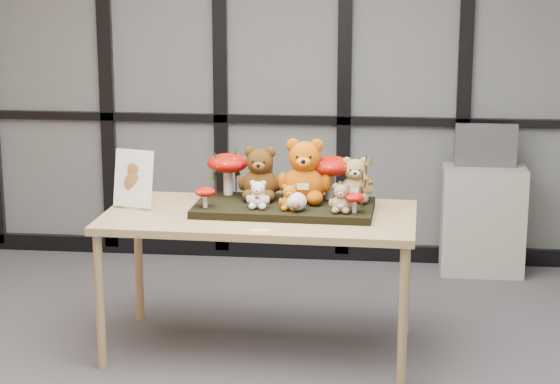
# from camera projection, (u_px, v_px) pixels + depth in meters

# --- Properties ---
(room_shell) EXTENTS (5.00, 5.00, 5.00)m
(room_shell) POSITION_uv_depth(u_px,v_px,m) (228.00, 72.00, 4.83)
(room_shell) COLOR beige
(room_shell) RESTS_ON floor
(glass_partition) EXTENTS (4.90, 0.06, 2.78)m
(glass_partition) POSITION_uv_depth(u_px,v_px,m) (282.00, 69.00, 7.28)
(glass_partition) COLOR #2D383F
(glass_partition) RESTS_ON floor
(display_table) EXTENTS (1.77, 0.93, 0.81)m
(display_table) POSITION_uv_depth(u_px,v_px,m) (260.00, 225.00, 5.67)
(display_table) COLOR #A28758
(display_table) RESTS_ON floor
(diorama_tray) EXTENTS (1.02, 0.53, 0.04)m
(diorama_tray) POSITION_uv_depth(u_px,v_px,m) (284.00, 208.00, 5.70)
(diorama_tray) COLOR black
(diorama_tray) RESTS_ON display_table
(bear_pooh_yellow) EXTENTS (0.31, 0.28, 0.40)m
(bear_pooh_yellow) POSITION_uv_depth(u_px,v_px,m) (305.00, 167.00, 5.71)
(bear_pooh_yellow) COLOR #B55006
(bear_pooh_yellow) RESTS_ON diorama_tray
(bear_brown_medium) EXTENTS (0.26, 0.24, 0.34)m
(bear_brown_medium) POSITION_uv_depth(u_px,v_px,m) (260.00, 170.00, 5.77)
(bear_brown_medium) COLOR #44270B
(bear_brown_medium) RESTS_ON diorama_tray
(bear_tan_back) EXTENTS (0.22, 0.20, 0.28)m
(bear_tan_back) POSITION_uv_depth(u_px,v_px,m) (355.00, 177.00, 5.73)
(bear_tan_back) COLOR olive
(bear_tan_back) RESTS_ON diorama_tray
(bear_small_yellow) EXTENTS (0.12, 0.11, 0.16)m
(bear_small_yellow) POSITION_uv_depth(u_px,v_px,m) (290.00, 196.00, 5.55)
(bear_small_yellow) COLOR #BE680E
(bear_small_yellow) RESTS_ON diorama_tray
(bear_white_bow) EXTENTS (0.14, 0.12, 0.17)m
(bear_white_bow) POSITION_uv_depth(u_px,v_px,m) (258.00, 193.00, 5.59)
(bear_white_bow) COLOR white
(bear_white_bow) RESTS_ON diorama_tray
(bear_beige_small) EXTENTS (0.14, 0.13, 0.18)m
(bear_beige_small) POSITION_uv_depth(u_px,v_px,m) (341.00, 196.00, 5.50)
(bear_beige_small) COLOR #947755
(bear_beige_small) RESTS_ON diorama_tray
(plush_cream_hedgehog) EXTENTS (0.09, 0.08, 0.11)m
(plush_cream_hedgehog) POSITION_uv_depth(u_px,v_px,m) (297.00, 201.00, 5.54)
(plush_cream_hedgehog) COLOR beige
(plush_cream_hedgehog) RESTS_ON diorama_tray
(mushroom_back_left) EXTENTS (0.24, 0.24, 0.27)m
(mushroom_back_left) POSITION_uv_depth(u_px,v_px,m) (228.00, 172.00, 5.89)
(mushroom_back_left) COLOR #940A04
(mushroom_back_left) RESTS_ON diorama_tray
(mushroom_back_right) EXTENTS (0.25, 0.25, 0.28)m
(mushroom_back_right) POSITION_uv_depth(u_px,v_px,m) (330.00, 175.00, 5.78)
(mushroom_back_right) COLOR #940A04
(mushroom_back_right) RESTS_ON diorama_tray
(mushroom_front_left) EXTENTS (0.11, 0.11, 0.13)m
(mushroom_front_left) POSITION_uv_depth(u_px,v_px,m) (205.00, 196.00, 5.61)
(mushroom_front_left) COLOR #940A04
(mushroom_front_left) RESTS_ON diorama_tray
(mushroom_front_right) EXTENTS (0.11, 0.11, 0.12)m
(mushroom_front_right) POSITION_uv_depth(u_px,v_px,m) (354.00, 202.00, 5.49)
(mushroom_front_right) COLOR #940A04
(mushroom_front_right) RESTS_ON diorama_tray
(sprig_green_far_left) EXTENTS (0.05, 0.05, 0.25)m
(sprig_green_far_left) POSITION_uv_depth(u_px,v_px,m) (216.00, 175.00, 5.85)
(sprig_green_far_left) COLOR black
(sprig_green_far_left) RESTS_ON diorama_tray
(sprig_green_mid_left) EXTENTS (0.05, 0.05, 0.28)m
(sprig_green_mid_left) POSITION_uv_depth(u_px,v_px,m) (236.00, 171.00, 5.88)
(sprig_green_mid_left) COLOR black
(sprig_green_mid_left) RESTS_ON diorama_tray
(sprig_dry_far_right) EXTENTS (0.05, 0.05, 0.27)m
(sprig_dry_far_right) POSITION_uv_depth(u_px,v_px,m) (366.00, 179.00, 5.71)
(sprig_dry_far_right) COLOR brown
(sprig_dry_far_right) RESTS_ON diorama_tray
(sprig_dry_mid_right) EXTENTS (0.05, 0.05, 0.21)m
(sprig_dry_mid_right) POSITION_uv_depth(u_px,v_px,m) (362.00, 189.00, 5.59)
(sprig_dry_mid_right) COLOR brown
(sprig_dry_mid_right) RESTS_ON diorama_tray
(sprig_green_centre) EXTENTS (0.05, 0.05, 0.21)m
(sprig_green_centre) POSITION_uv_depth(u_px,v_px,m) (272.00, 178.00, 5.87)
(sprig_green_centre) COLOR black
(sprig_green_centre) RESTS_ON diorama_tray
(sign_holder) EXTENTS (0.25, 0.12, 0.33)m
(sign_holder) POSITION_uv_depth(u_px,v_px,m) (134.00, 181.00, 5.74)
(sign_holder) COLOR silver
(sign_holder) RESTS_ON display_table
(label_card) EXTENTS (0.10, 0.03, 0.00)m
(label_card) POSITION_uv_depth(u_px,v_px,m) (259.00, 230.00, 5.32)
(label_card) COLOR white
(label_card) RESTS_ON display_table
(cabinet) EXTENTS (0.58, 0.34, 0.77)m
(cabinet) POSITION_uv_depth(u_px,v_px,m) (483.00, 220.00, 7.17)
(cabinet) COLOR #A0998F
(cabinet) RESTS_ON floor
(monitor) EXTENTS (0.43, 0.04, 0.30)m
(monitor) POSITION_uv_depth(u_px,v_px,m) (486.00, 145.00, 7.06)
(monitor) COLOR #4B4D52
(monitor) RESTS_ON cabinet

